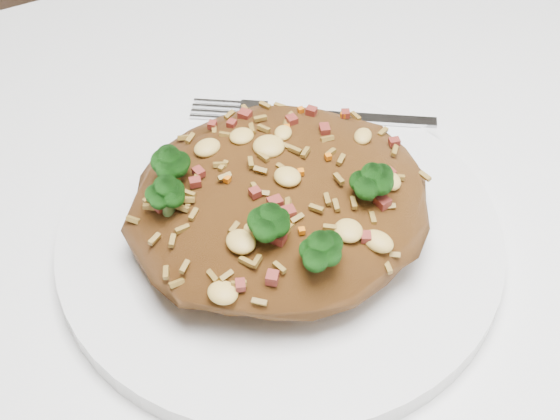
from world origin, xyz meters
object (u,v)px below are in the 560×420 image
object	(u,v)px
plate	(280,236)
fork	(325,116)
fried_rice	(279,193)
dining_table	(479,348)

from	to	relation	value
plate	fork	xyz separation A→B (m)	(0.07, 0.07, 0.01)
plate	fried_rice	bearing A→B (deg)	-140.60
dining_table	fork	bearing A→B (deg)	104.77
fried_rice	plate	bearing A→B (deg)	39.40
fork	dining_table	bearing A→B (deg)	-41.82
dining_table	fork	xyz separation A→B (m)	(-0.04, 0.15, 0.11)
dining_table	plate	bearing A→B (deg)	146.51
dining_table	fried_rice	world-z (taller)	fried_rice
plate	fried_rice	size ratio (longest dim) A/B	1.49
fried_rice	fork	size ratio (longest dim) A/B	1.19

